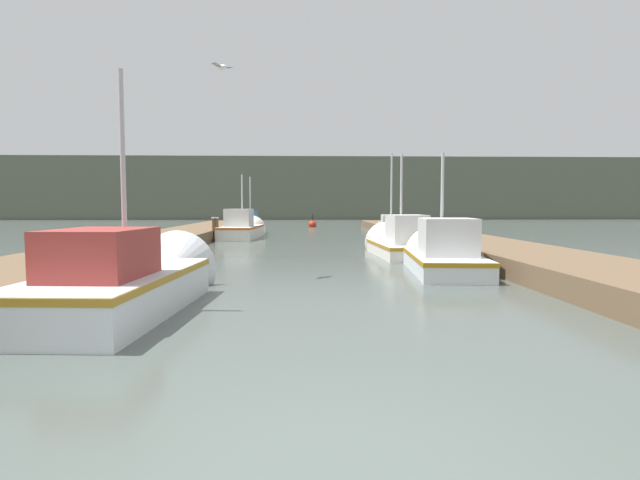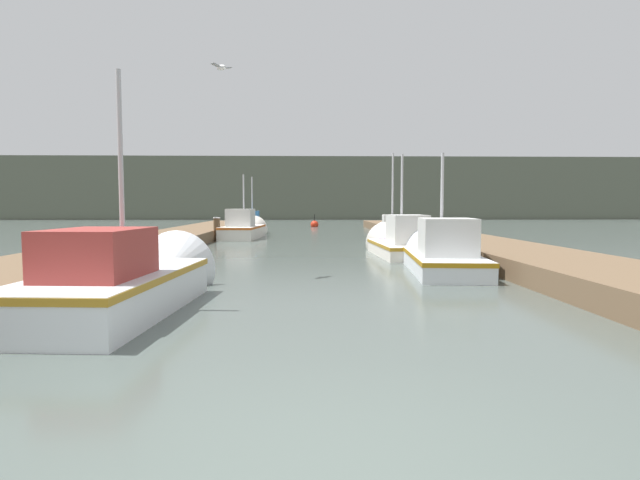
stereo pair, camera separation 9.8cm
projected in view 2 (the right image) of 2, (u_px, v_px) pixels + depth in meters
ground_plane at (322, 478)px, 3.12m from camera, size 200.00×200.00×0.00m
dock_left at (153, 244)px, 18.89m from camera, size 2.88×40.00×0.50m
dock_right at (461, 243)px, 19.22m from camera, size 2.88×40.00×0.50m
distant_shore_ridge at (306, 190)px, 65.50m from camera, size 120.00×16.00×7.32m
fishing_boat_0 at (131, 280)px, 8.36m from camera, size 2.07×5.20×4.35m
fishing_boat_1 at (440, 254)px, 13.11m from camera, size 2.02×5.06×3.55m
fishing_boat_2 at (400, 243)px, 17.24m from camera, size 1.93×4.88×4.02m
fishing_boat_3 at (391, 236)px, 21.71m from camera, size 1.87×5.33×4.37m
fishing_boat_4 at (245, 229)px, 26.04m from camera, size 2.02×5.40×3.72m
fishing_boat_5 at (253, 226)px, 30.99m from camera, size 1.56×4.59×3.81m
mooring_piling_0 at (417, 231)px, 19.94m from camera, size 0.25×0.25×1.31m
mooring_piling_1 at (217, 229)px, 23.82m from camera, size 0.35×0.35×1.12m
channel_buoy at (315, 225)px, 38.89m from camera, size 0.62×0.62×1.12m
seagull_lead at (221, 67)px, 11.53m from camera, size 0.45×0.49×0.12m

